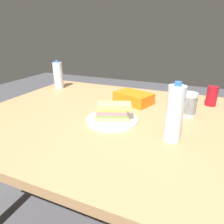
{
  "coord_description": "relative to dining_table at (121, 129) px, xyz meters",
  "views": [
    {
      "loc": [
        0.34,
        -0.94,
        1.19
      ],
      "look_at": [
        -0.03,
        -0.07,
        0.81
      ],
      "focal_mm": 31.74,
      "sensor_mm": 36.0,
      "label": 1
    }
  ],
  "objects": [
    {
      "name": "paper_plate",
      "position": [
        -0.03,
        -0.07,
        0.08
      ],
      "size": [
        0.27,
        0.27,
        0.01
      ],
      "primitive_type": "cylinder",
      "color": "white",
      "rests_on": "dining_table"
    },
    {
      "name": "ground_plane",
      "position": [
        0.0,
        0.0,
        -0.68
      ],
      "size": [
        8.0,
        8.0,
        0.0
      ],
      "primitive_type": "plane",
      "color": "#4C4C51"
    },
    {
      "name": "dining_table",
      "position": [
        0.0,
        0.0,
        0.0
      ],
      "size": [
        1.63,
        1.2,
        0.76
      ],
      "color": "tan",
      "rests_on": "ground_plane"
    },
    {
      "name": "chip_bag",
      "position": [
        -0.01,
        0.24,
        0.11
      ],
      "size": [
        0.27,
        0.22,
        0.07
      ],
      "primitive_type": "cube",
      "rotation": [
        0.0,
        0.0,
        2.79
      ],
      "color": "orange",
      "rests_on": "dining_table"
    },
    {
      "name": "soda_can_red",
      "position": [
        0.46,
        0.39,
        0.14
      ],
      "size": [
        0.07,
        0.07,
        0.12
      ],
      "primitive_type": "cylinder",
      "color": "maroon",
      "rests_on": "dining_table"
    },
    {
      "name": "water_bottle_tall",
      "position": [
        0.29,
        -0.15,
        0.2
      ],
      "size": [
        0.07,
        0.07,
        0.26
      ],
      "color": "silver",
      "rests_on": "dining_table"
    },
    {
      "name": "water_bottle_spare",
      "position": [
        -0.68,
        0.36,
        0.18
      ],
      "size": [
        0.07,
        0.07,
        0.22
      ],
      "color": "silver",
      "rests_on": "dining_table"
    },
    {
      "name": "plastic_cup_stack",
      "position": [
        0.33,
        0.16,
        0.14
      ],
      "size": [
        0.08,
        0.08,
        0.13
      ],
      "color": "silver",
      "rests_on": "dining_table"
    },
    {
      "name": "sandwich",
      "position": [
        -0.02,
        -0.07,
        0.13
      ],
      "size": [
        0.2,
        0.16,
        0.08
      ],
      "color": "#DBB26B",
      "rests_on": "paper_plate"
    }
  ]
}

